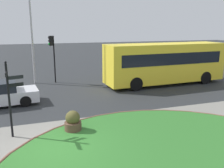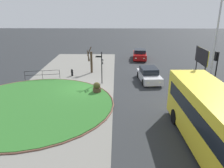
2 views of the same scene
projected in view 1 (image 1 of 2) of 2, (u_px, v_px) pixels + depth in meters
name	position (u px, v px, depth m)	size (l,w,h in m)	color
ground	(56.00, 151.00, 9.26)	(120.00, 120.00, 0.00)	#282B2D
signpost_directional	(10.00, 95.00, 10.00)	(0.66, 0.79, 3.23)	black
bus_yellow	(165.00, 63.00, 19.55)	(9.81, 2.78, 3.23)	yellow
traffic_light_near	(52.00, 49.00, 19.76)	(0.48, 0.31, 3.81)	black
lamppost_tall	(31.00, 20.00, 19.08)	(0.32, 0.32, 9.45)	#B7B7BC
planter_near_signpost	(73.00, 122.00, 10.82)	(0.74, 0.74, 0.98)	brown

